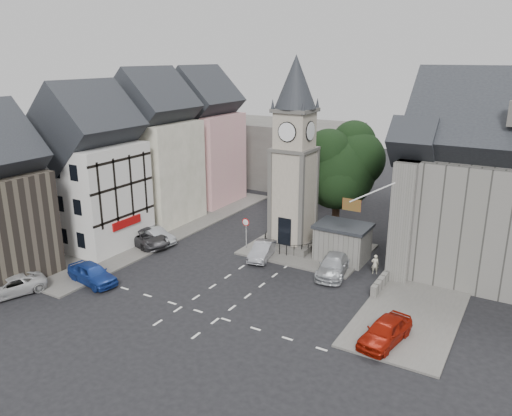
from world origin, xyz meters
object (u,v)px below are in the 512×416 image
Objects in this scene: pedestrian at (375,264)px; clock_tower at (294,156)px; stone_shelter at (342,242)px; car_west_blue at (92,273)px; car_east_red at (385,331)px.

clock_tower is at bearing -39.20° from pedestrian.
clock_tower is 8.15m from stone_shelter.
clock_tower reaches higher than car_west_blue.
car_east_red is (6.70, -10.50, -0.80)m from stone_shelter.
clock_tower is 3.62× the size of car_west_blue.
pedestrian is (-3.50, 9.16, 0.04)m from car_east_red.
stone_shelter is (4.80, -0.49, -6.57)m from clock_tower.
car_west_blue is 21.30m from pedestrian.
clock_tower is 10.31× the size of pedestrian.
car_west_blue is (-14.28, -13.50, -0.78)m from stone_shelter.
clock_tower reaches higher than stone_shelter.
car_west_blue reaches higher than car_east_red.
pedestrian is (17.48, 12.16, 0.02)m from car_west_blue.
stone_shelter is 3.55m from pedestrian.
pedestrian is (8.00, -1.83, -7.33)m from clock_tower.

